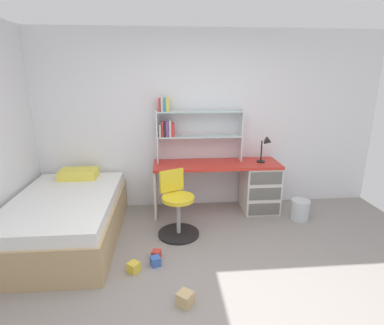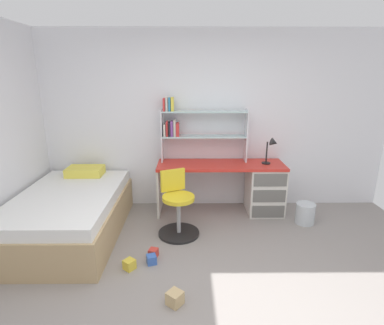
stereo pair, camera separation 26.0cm
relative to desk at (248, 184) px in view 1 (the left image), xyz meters
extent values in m
cube|color=gray|center=(-0.77, -1.92, -0.42)|extent=(5.55, 5.44, 0.02)
cube|color=silver|center=(-0.77, 0.33, 0.88)|extent=(5.55, 0.06, 2.58)
cube|color=red|center=(-0.47, 0.00, 0.31)|extent=(1.80, 0.55, 0.04)
cube|color=silver|center=(0.18, 0.00, -0.06)|extent=(0.50, 0.52, 0.70)
cube|color=silver|center=(-1.36, 0.00, -0.06)|extent=(0.03, 0.49, 0.70)
cube|color=#64625E|center=(0.18, -0.26, -0.30)|extent=(0.45, 0.01, 0.18)
cube|color=#64625E|center=(0.18, -0.26, -0.06)|extent=(0.45, 0.01, 0.18)
cube|color=#64625E|center=(0.18, -0.26, 0.17)|extent=(0.45, 0.01, 0.18)
cube|color=silver|center=(-1.32, 0.16, 0.70)|extent=(0.02, 0.22, 0.75)
cube|color=silver|center=(-0.11, 0.16, 0.70)|extent=(0.02, 0.22, 0.75)
cube|color=silver|center=(-0.71, 0.16, 0.69)|extent=(1.19, 0.22, 0.02)
cube|color=silver|center=(-0.71, 0.16, 1.05)|extent=(1.19, 0.22, 0.02)
cube|color=beige|center=(-1.27, 0.16, 0.79)|extent=(0.03, 0.20, 0.17)
cube|color=red|center=(-1.24, 0.16, 0.81)|extent=(0.03, 0.15, 0.21)
cube|color=#26262D|center=(-1.20, 0.16, 0.80)|extent=(0.02, 0.18, 0.20)
cube|color=purple|center=(-1.17, 0.16, 0.81)|extent=(0.03, 0.15, 0.21)
cube|color=beige|center=(-1.13, 0.16, 0.82)|extent=(0.03, 0.17, 0.23)
cube|color=red|center=(-1.09, 0.16, 0.80)|extent=(0.04, 0.16, 0.19)
cube|color=red|center=(-1.27, 0.16, 1.15)|extent=(0.03, 0.17, 0.18)
cube|color=beige|center=(-1.24, 0.16, 1.16)|extent=(0.03, 0.15, 0.20)
cube|color=#338CBF|center=(-1.20, 0.16, 1.15)|extent=(0.03, 0.12, 0.18)
cube|color=yellow|center=(-1.16, 0.16, 1.15)|extent=(0.04, 0.12, 0.19)
cylinder|color=black|center=(0.17, 0.01, 0.34)|extent=(0.12, 0.12, 0.02)
cylinder|color=black|center=(0.17, 0.01, 0.49)|extent=(0.02, 0.02, 0.30)
cone|color=black|center=(0.25, -0.04, 0.64)|extent=(0.12, 0.11, 0.13)
cylinder|color=black|center=(-1.06, -0.66, -0.40)|extent=(0.52, 0.52, 0.03)
cylinder|color=#A5A8AD|center=(-1.06, -0.66, -0.18)|extent=(0.05, 0.05, 0.47)
cylinder|color=yellow|center=(-1.06, -0.66, 0.09)|extent=(0.40, 0.40, 0.05)
cube|color=yellow|center=(-1.13, -0.50, 0.26)|extent=(0.31, 0.17, 0.28)
cube|color=tan|center=(-2.42, -0.67, -0.20)|extent=(1.21, 1.89, 0.43)
cube|color=white|center=(-2.42, -0.67, 0.08)|extent=(1.15, 1.83, 0.14)
cube|color=#EAD84C|center=(-2.42, 0.03, 0.21)|extent=(0.50, 0.32, 0.12)
cylinder|color=silver|center=(0.66, -0.37, -0.27)|extent=(0.26, 0.26, 0.28)
cube|color=tan|center=(-1.05, -1.89, -0.35)|extent=(0.17, 0.17, 0.12)
cube|color=#3860B7|center=(-1.33, -1.29, -0.36)|extent=(0.12, 0.12, 0.10)
cube|color=red|center=(-1.33, -1.16, -0.37)|extent=(0.12, 0.12, 0.09)
cube|color=gold|center=(-1.55, -1.38, -0.36)|extent=(0.15, 0.15, 0.10)
camera|label=1|loc=(-1.18, -4.10, 1.54)|focal=28.27mm
camera|label=2|loc=(-0.92, -4.11, 1.54)|focal=28.27mm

